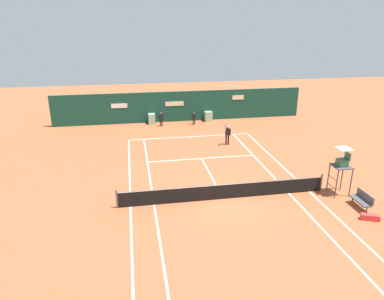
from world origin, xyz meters
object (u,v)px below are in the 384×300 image
(umpire_chair, at_px, (342,164))
(player_on_baseline, at_px, (227,133))
(player_bench, at_px, (362,199))
(ball_kid_centre_post, at_px, (161,118))
(equipment_bag, at_px, (372,217))
(tennis_ball_by_sideline, at_px, (158,144))
(ball_kid_right_post, at_px, (194,117))

(umpire_chair, height_order, player_on_baseline, umpire_chair)
(player_bench, height_order, player_on_baseline, player_on_baseline)
(umpire_chair, xyz_separation_m, player_on_baseline, (-4.15, 9.61, -0.88))
(ball_kid_centre_post, bearing_deg, equipment_bag, 117.66)
(umpire_chair, bearing_deg, player_on_baseline, 23.34)
(player_on_baseline, height_order, tennis_ball_by_sideline, player_on_baseline)
(player_on_baseline, xyz_separation_m, tennis_ball_by_sideline, (-5.64, 1.12, -0.95))
(player_bench, bearing_deg, player_on_baseline, 21.47)
(umpire_chair, height_order, ball_kid_right_post, umpire_chair)
(equipment_bag, height_order, ball_kid_right_post, ball_kid_right_post)
(umpire_chair, height_order, ball_kid_centre_post, umpire_chair)
(player_bench, bearing_deg, ball_kid_right_post, 19.04)
(player_on_baseline, bearing_deg, equipment_bag, 117.02)
(player_bench, bearing_deg, equipment_bag, 167.94)
(equipment_bag, height_order, player_on_baseline, player_on_baseline)
(equipment_bag, bearing_deg, ball_kid_right_post, 107.07)
(player_on_baseline, distance_m, tennis_ball_by_sideline, 5.83)
(equipment_bag, bearing_deg, player_bench, 77.94)
(ball_kid_right_post, relative_size, ball_kid_centre_post, 0.91)
(ball_kid_right_post, xyz_separation_m, ball_kid_centre_post, (-3.20, 0.00, 0.07))
(equipment_bag, xyz_separation_m, player_on_baseline, (-4.20, 12.66, 0.82))
(tennis_ball_by_sideline, bearing_deg, player_on_baseline, -11.21)
(equipment_bag, bearing_deg, player_on_baseline, 108.33)
(player_on_baseline, distance_m, ball_kid_centre_post, 7.96)
(umpire_chair, bearing_deg, player_bench, -169.51)
(ball_kid_centre_post, xyz_separation_m, tennis_ball_by_sideline, (-0.81, -5.21, -0.76))
(equipment_bag, distance_m, player_on_baseline, 13.37)
(player_bench, xyz_separation_m, ball_kid_centre_post, (-9.31, 17.70, 0.28))
(ball_kid_centre_post, relative_size, tennis_ball_by_sideline, 20.23)
(player_bench, distance_m, equipment_bag, 1.37)
(player_bench, height_order, ball_kid_centre_post, ball_kid_centre_post)
(player_on_baseline, xyz_separation_m, ball_kid_centre_post, (-4.83, 6.33, -0.19))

